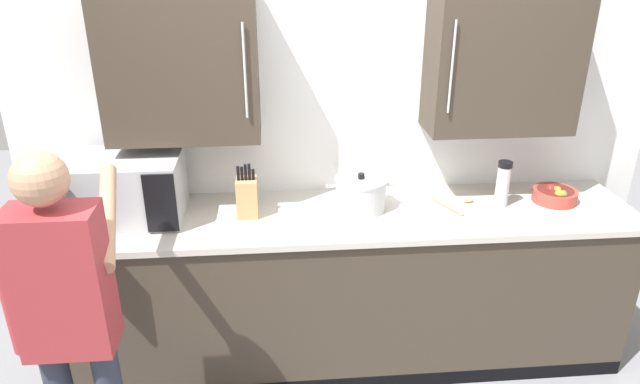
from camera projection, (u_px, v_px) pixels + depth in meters
The scene contains 9 objects.
back_wall_tiled at pixel (341, 100), 3.17m from camera, with size 3.66×0.44×2.80m.
counter_unit at pixel (345, 287), 3.29m from camera, with size 3.16×0.68×0.95m.
microwave_oven at pixel (123, 189), 2.97m from camera, with size 0.56×0.79×0.34m.
thermos_flask at pixel (503, 184), 3.13m from camera, with size 0.08×0.08×0.26m.
stock_pot at pixel (361, 193), 3.11m from camera, with size 0.38×0.29×0.21m.
fruit_bowl at pixel (555, 195), 3.21m from camera, with size 0.24×0.24×0.09m.
wooden_spoon at pixel (457, 203), 3.18m from camera, with size 0.24×0.24×0.02m.
knife_block at pixel (247, 196), 3.04m from camera, with size 0.11×0.15×0.30m.
person_figure at pixel (69, 310), 2.24m from camera, with size 0.44×0.66×1.64m.
Camera 1 is at (-0.39, -1.99, 2.31)m, focal length 32.11 mm.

